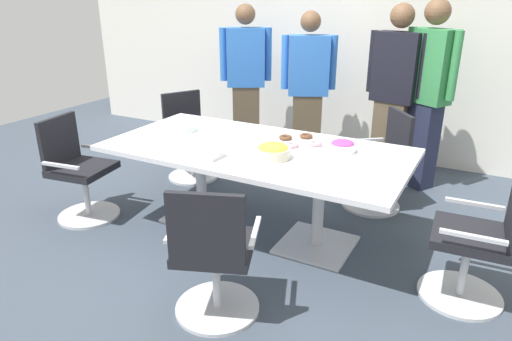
% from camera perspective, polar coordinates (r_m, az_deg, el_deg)
% --- Properties ---
extents(ground_plane, '(10.00, 10.00, 0.01)m').
position_cam_1_polar(ground_plane, '(3.95, 0.00, -7.51)').
color(ground_plane, '#3D4754').
extents(back_wall, '(8.00, 0.10, 2.80)m').
position_cam_1_polar(back_wall, '(5.71, 11.94, 15.90)').
color(back_wall, white).
rests_on(back_wall, ground).
extents(conference_table, '(2.40, 1.20, 0.75)m').
position_cam_1_polar(conference_table, '(3.69, 0.00, 1.09)').
color(conference_table, silver).
rests_on(conference_table, ground).
extents(office_chair_0, '(0.76, 0.76, 0.91)m').
position_cam_1_polar(office_chair_0, '(4.38, 15.17, 0.59)').
color(office_chair_0, silver).
rests_on(office_chair_0, ground).
extents(office_chair_1, '(0.73, 0.73, 0.91)m').
position_cam_1_polar(office_chair_1, '(4.99, -8.31, 3.71)').
color(office_chair_1, silver).
rests_on(office_chair_1, ground).
extents(office_chair_2, '(0.61, 0.61, 0.91)m').
position_cam_1_polar(office_chair_2, '(4.33, -21.27, -0.41)').
color(office_chair_2, silver).
rests_on(office_chair_2, ground).
extents(office_chair_3, '(0.70, 0.70, 0.91)m').
position_cam_1_polar(office_chair_3, '(2.81, -5.30, -10.96)').
color(office_chair_3, silver).
rests_on(office_chair_3, ground).
extents(office_chair_4, '(0.57, 0.57, 0.91)m').
position_cam_1_polar(office_chair_4, '(3.26, 25.98, -8.36)').
color(office_chair_4, silver).
rests_on(office_chair_4, ground).
extents(person_standing_0, '(0.57, 0.41, 1.78)m').
position_cam_1_polar(person_standing_0, '(5.56, -1.27, 11.35)').
color(person_standing_0, brown).
rests_on(person_standing_0, ground).
extents(person_standing_1, '(0.59, 0.39, 1.72)m').
position_cam_1_polar(person_standing_1, '(5.25, 6.50, 10.20)').
color(person_standing_1, brown).
rests_on(person_standing_1, ground).
extents(person_standing_2, '(0.61, 0.30, 1.81)m').
position_cam_1_polar(person_standing_2, '(4.90, 16.83, 9.26)').
color(person_standing_2, brown).
rests_on(person_standing_2, ground).
extents(person_standing_3, '(0.57, 0.41, 1.86)m').
position_cam_1_polar(person_standing_3, '(4.85, 20.51, 9.04)').
color(person_standing_3, '#232842').
rests_on(person_standing_3, ground).
extents(snack_bowl_chips_yellow, '(0.26, 0.26, 0.12)m').
position_cam_1_polar(snack_bowl_chips_yellow, '(3.39, 2.13, 2.46)').
color(snack_bowl_chips_yellow, beige).
rests_on(snack_bowl_chips_yellow, conference_table).
extents(snack_bowl_candy_mix, '(0.20, 0.20, 0.09)m').
position_cam_1_polar(snack_bowl_candy_mix, '(3.59, 10.75, 3.02)').
color(snack_bowl_candy_mix, white).
rests_on(snack_bowl_candy_mix, conference_table).
extents(donut_platter, '(0.38, 0.38, 0.04)m').
position_cam_1_polar(donut_platter, '(3.75, 5.47, 3.60)').
color(donut_platter, white).
rests_on(donut_platter, conference_table).
extents(plate_stack, '(0.24, 0.24, 0.05)m').
position_cam_1_polar(plate_stack, '(4.12, -9.11, 5.19)').
color(plate_stack, white).
rests_on(plate_stack, conference_table).
extents(napkin_pile, '(0.18, 0.18, 0.09)m').
position_cam_1_polar(napkin_pile, '(3.42, -5.98, 2.32)').
color(napkin_pile, white).
rests_on(napkin_pile, conference_table).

